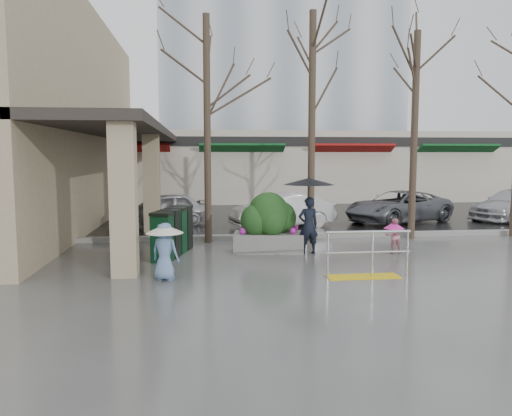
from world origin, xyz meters
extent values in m
plane|color=#51514F|center=(0.00, 0.00, 0.00)|extent=(120.00, 120.00, 0.00)
cube|color=black|center=(0.00, 22.00, 0.01)|extent=(120.00, 36.00, 0.01)
cube|color=gray|center=(0.00, 4.00, 0.07)|extent=(120.00, 0.30, 0.15)
cube|color=tan|center=(-9.00, 8.00, 4.00)|extent=(6.00, 18.00, 8.00)
cube|color=#2D2823|center=(-4.80, 8.00, 3.62)|extent=(2.80, 18.00, 0.25)
cube|color=tan|center=(-3.90, -0.50, 1.75)|extent=(0.55, 0.55, 3.50)
cube|color=tan|center=(-3.90, 6.00, 1.75)|extent=(0.55, 0.55, 3.50)
cube|color=beige|center=(2.00, 18.00, 2.00)|extent=(34.00, 6.00, 4.00)
cube|color=maroon|center=(-6.00, 15.10, 2.85)|extent=(4.50, 1.68, 0.87)
cube|color=#0F4C1E|center=(0.00, 15.10, 2.85)|extent=(4.50, 1.68, 0.87)
cube|color=maroon|center=(6.00, 15.10, 2.85)|extent=(4.50, 1.68, 0.87)
cube|color=#0F4C1E|center=(12.00, 15.10, 2.85)|extent=(4.50, 1.68, 0.87)
cube|color=black|center=(2.00, 15.10, 3.40)|extent=(34.00, 0.35, 0.50)
cube|color=#8C99A8|center=(4.00, 30.00, 12.50)|extent=(18.00, 12.00, 25.00)
cube|color=yellow|center=(1.30, -1.20, 0.01)|extent=(1.60, 0.50, 0.02)
cylinder|color=silver|center=(0.50, -1.20, 0.50)|extent=(0.05, 0.05, 1.00)
cylinder|color=silver|center=(1.50, -1.20, 0.50)|extent=(0.05, 0.05, 1.00)
cylinder|color=silver|center=(2.30, -1.20, 0.50)|extent=(0.05, 0.05, 1.00)
cylinder|color=silver|center=(1.40, -1.20, 1.00)|extent=(1.90, 0.06, 0.06)
cylinder|color=silver|center=(1.40, -1.20, 0.55)|extent=(1.90, 0.04, 0.04)
cylinder|color=#382B21|center=(-2.00, 3.60, 3.40)|extent=(0.22, 0.22, 6.80)
cylinder|color=#382B21|center=(1.20, 3.60, 3.50)|extent=(0.22, 0.22, 7.00)
cylinder|color=#382B21|center=(4.50, 3.60, 3.25)|extent=(0.22, 0.22, 6.50)
imported|color=black|center=(0.66, 1.51, 0.77)|extent=(0.61, 0.45, 1.54)
cylinder|color=black|center=(0.66, 1.51, 1.57)|extent=(0.02, 0.02, 0.98)
cone|color=black|center=(0.66, 1.51, 1.97)|extent=(1.37, 1.37, 0.18)
sphere|color=black|center=(0.66, 1.51, 2.08)|extent=(0.05, 0.05, 0.05)
imported|color=#D5828E|center=(3.00, 1.33, 0.48)|extent=(0.49, 0.39, 0.95)
cylinder|color=black|center=(3.00, 1.33, 0.65)|extent=(0.02, 0.02, 0.41)
cone|color=#FC27A8|center=(3.00, 1.33, 0.77)|extent=(0.56, 0.56, 0.18)
sphere|color=black|center=(3.00, 1.33, 0.88)|extent=(0.05, 0.05, 0.05)
imported|color=#6789B7|center=(-3.00, -0.97, 0.62)|extent=(0.72, 0.61, 1.24)
cylinder|color=black|center=(-3.00, -0.97, 0.91)|extent=(0.02, 0.02, 0.58)
cone|color=white|center=(-3.00, -0.97, 1.11)|extent=(0.81, 0.81, 0.18)
sphere|color=black|center=(-3.00, -0.97, 1.22)|extent=(0.05, 0.05, 0.05)
cube|color=slate|center=(-0.37, 1.92, 0.26)|extent=(2.00, 1.18, 0.53)
ellipsoid|color=#123B15|center=(-0.37, 1.92, 1.05)|extent=(1.16, 1.04, 1.21)
sphere|color=#123B15|center=(-0.74, 1.82, 0.90)|extent=(0.83, 0.83, 0.83)
sphere|color=#123B15|center=(0.00, 2.08, 0.92)|extent=(0.88, 0.88, 0.88)
cube|color=#0B3119|center=(-3.19, 0.91, 0.58)|extent=(0.58, 0.58, 1.16)
cube|color=black|center=(-3.19, 0.91, 1.21)|extent=(0.62, 0.62, 0.08)
cube|color=black|center=(-3.04, 1.47, 0.58)|extent=(0.58, 0.58, 1.16)
cube|color=black|center=(-3.04, 1.47, 1.21)|extent=(0.62, 0.62, 0.08)
cube|color=#0D3C1E|center=(-2.89, 2.02, 0.58)|extent=(0.58, 0.58, 1.16)
cube|color=black|center=(-2.89, 2.02, 1.21)|extent=(0.62, 0.62, 0.08)
cube|color=black|center=(-2.74, 2.58, 0.58)|extent=(0.58, 0.58, 1.16)
cube|color=black|center=(-2.74, 2.58, 1.21)|extent=(0.62, 0.62, 0.08)
imported|color=#B8B9BD|center=(-3.67, 7.38, 0.63)|extent=(3.98, 2.69, 1.26)
imported|color=silver|center=(0.80, 6.48, 0.63)|extent=(4.04, 2.28, 1.26)
imported|color=slate|center=(5.57, 7.28, 0.63)|extent=(4.99, 3.82, 1.26)
camera|label=1|loc=(-2.25, -11.59, 2.66)|focal=35.00mm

